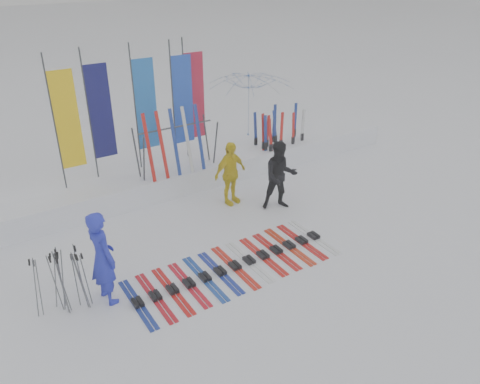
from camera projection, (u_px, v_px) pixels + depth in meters
ground at (275, 269)px, 9.40m from camera, size 120.00×120.00×0.00m
snow_bank at (174, 174)px, 12.70m from camera, size 14.00×1.60×0.60m
person_blue at (103, 258)px, 8.19m from camera, size 0.55×0.73×1.82m
person_black at (280, 176)px, 11.30m from camera, size 1.03×0.94×1.73m
person_yellow at (230, 173)px, 11.54m from camera, size 1.01×0.56×1.63m
tent_canopy at (250, 109)px, 14.93m from camera, size 3.16×3.20×2.44m
ski_row at (235, 266)px, 9.43m from camera, size 4.32×1.66×0.07m
pole_cluster at (64, 282)px, 8.09m from camera, size 0.91×0.42×1.24m
feather_flags at (140, 107)px, 11.68m from camera, size 3.99×0.25×3.20m
ski_rack at (176, 142)px, 11.89m from camera, size 2.04×0.80×1.23m
upright_skis at (278, 138)px, 13.78m from camera, size 1.54×0.76×1.70m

